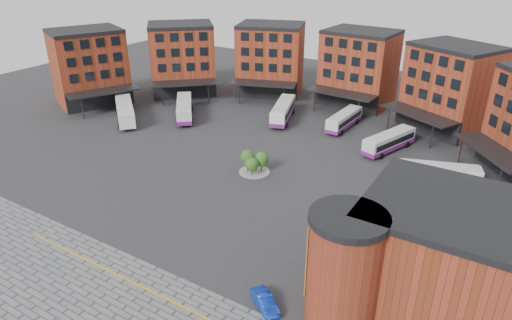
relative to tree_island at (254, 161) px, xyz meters
The scene contains 12 objects.
ground 12.01m from the tree_island, 100.31° to the right, with size 160.00×160.00×0.00m, color #28282B.
yellow_line 25.74m from the tree_island, 90.28° to the right, with size 26.00×0.15×0.02m, color gold.
main_building 27.97m from the tree_island, 104.55° to the left, with size 94.14×42.48×14.60m.
east_building 30.58m from the tree_island, 29.00° to the right, with size 17.40×15.40×10.60m.
tree_island is the anchor object (origin of this frame).
bus_a 31.59m from the tree_island, 169.73° to the left, with size 11.04×10.01×3.44m.
bus_b 26.27m from the tree_island, 151.22° to the left, with size 9.44×10.74×3.29m.
bus_c 22.14m from the tree_island, 107.91° to the left, with size 6.13×11.90×3.28m.
bus_d 23.50m from the tree_island, 79.62° to the left, with size 2.96×10.29×2.87m.
bus_e 22.39m from the tree_island, 51.79° to the left, with size 5.70×10.79×2.98m.
bus_f 24.99m from the tree_island, 23.86° to the left, with size 10.66×5.72×2.94m.
blue_car 26.36m from the tree_island, 56.04° to the right, with size 1.35×3.87×1.28m, color #0D2DAB.
Camera 1 is at (32.46, -37.13, 29.50)m, focal length 32.00 mm.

